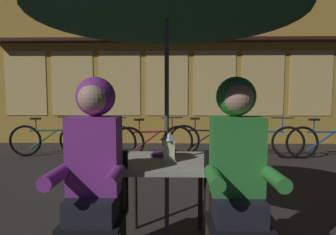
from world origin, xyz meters
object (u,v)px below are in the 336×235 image
(bicycle_second, at_px, (99,140))
(book, at_px, (163,154))
(chair_left, at_px, (97,207))
(bicycle_third, at_px, (153,141))
(bicycle_nearest, at_px, (50,140))
(person_left_hooded, at_px, (94,159))
(lantern, at_px, (169,147))
(bicycle_fourth, at_px, (208,140))
(bicycle_furthest, at_px, (328,142))
(cafe_table, at_px, (167,172))
(bicycle_fifth, at_px, (262,141))
(chair_right, at_px, (234,208))
(person_right_hooded, at_px, (237,160))

(bicycle_second, bearing_deg, book, -65.73)
(chair_left, distance_m, bicycle_third, 3.69)
(bicycle_nearest, xyz_separation_m, bicycle_third, (2.20, -0.17, 0.00))
(bicycle_second, bearing_deg, person_left_hooded, -75.01)
(lantern, relative_size, bicycle_fourth, 0.14)
(bicycle_second, bearing_deg, bicycle_furthest, -1.54)
(cafe_table, height_order, bicycle_fifth, bicycle_fifth)
(chair_left, xyz_separation_m, bicycle_fifth, (2.35, 3.79, -0.14))
(cafe_table, bearing_deg, chair_left, -142.45)
(cafe_table, relative_size, lantern, 3.20)
(person_left_hooded, height_order, bicycle_fourth, person_left_hooded)
(chair_left, relative_size, bicycle_third, 0.53)
(chair_left, distance_m, chair_right, 0.96)
(bicycle_fourth, distance_m, book, 3.46)
(bicycle_furthest, xyz_separation_m, book, (-3.20, -3.17, 0.41))
(bicycle_nearest, xyz_separation_m, bicycle_furthest, (5.72, -0.14, 0.00))
(bicycle_fifth, xyz_separation_m, book, (-1.90, -3.25, 0.41))
(bicycle_second, bearing_deg, bicycle_nearest, 179.00)
(book, bearing_deg, bicycle_furthest, 55.17)
(chair_right, bearing_deg, bicycle_second, 117.56)
(chair_left, xyz_separation_m, bicycle_fourth, (1.26, 3.88, -0.14))
(person_left_hooded, xyz_separation_m, bicycle_furthest, (3.64, 3.77, -0.50))
(lantern, height_order, bicycle_fourth, lantern)
(bicycle_fifth, relative_size, bicycle_furthest, 1.00)
(cafe_table, bearing_deg, bicycle_nearest, 126.28)
(chair_right, bearing_deg, bicycle_furthest, 54.15)
(person_left_hooded, relative_size, bicycle_fifth, 0.84)
(chair_right, distance_m, bicycle_furthest, 4.58)
(bicycle_nearest, distance_m, bicycle_third, 2.20)
(bicycle_second, bearing_deg, person_right_hooded, -62.78)
(chair_left, distance_m, person_left_hooded, 0.36)
(person_right_hooded, relative_size, bicycle_fifth, 0.84)
(chair_left, distance_m, book, 0.75)
(chair_right, height_order, person_right_hooded, person_right_hooded)
(person_left_hooded, bearing_deg, bicycle_fourth, 72.19)
(bicycle_second, height_order, bicycle_third, same)
(bicycle_third, xyz_separation_m, book, (0.33, -3.14, 0.41))
(cafe_table, distance_m, bicycle_second, 3.80)
(chair_left, distance_m, person_right_hooded, 1.03)
(chair_left, distance_m, bicycle_fourth, 4.08)
(bicycle_third, height_order, bicycle_fourth, same)
(bicycle_third, bearing_deg, person_left_hooded, -91.80)
(bicycle_fourth, relative_size, book, 8.37)
(bicycle_nearest, xyz_separation_m, bicycle_fourth, (3.34, 0.02, 0.00))
(person_right_hooded, distance_m, book, 0.79)
(bicycle_second, xyz_separation_m, bicycle_furthest, (4.68, -0.13, 0.00))
(bicycle_third, bearing_deg, chair_right, -77.11)
(bicycle_third, bearing_deg, bicycle_fourth, 9.62)
(person_right_hooded, height_order, bicycle_second, person_right_hooded)
(lantern, bearing_deg, person_right_hooded, -40.05)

